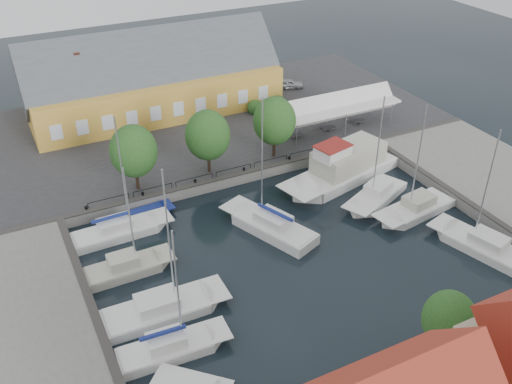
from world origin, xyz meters
TOP-DOWN VIEW (x-y plane):
  - ground at (0.00, 0.00)m, footprint 140.00×140.00m
  - north_quay at (0.00, 23.00)m, footprint 56.00×26.00m
  - west_quay at (-22.00, -2.00)m, footprint 12.00×24.00m
  - east_quay at (22.00, -2.00)m, footprint 12.00×24.00m
  - quay_edge_fittings at (0.02, 4.75)m, footprint 56.00×24.72m
  - warehouse at (-2.60, 28.36)m, footprint 28.56×14.00m
  - tent_canopy at (14.00, 14.50)m, footprint 14.00×4.00m
  - quay_trees at (-2.00, 12.00)m, footprint 18.20×4.20m
  - car_silver at (15.21, 27.15)m, footprint 3.99×2.57m
  - car_red at (-7.17, 19.49)m, footprint 2.26×4.38m
  - center_sailboat at (-0.66, 2.07)m, footprint 5.82×9.32m
  - trawler at (9.74, 6.66)m, footprint 13.64×6.88m
  - east_boat_a at (10.27, 2.06)m, footprint 8.01×5.46m
  - east_boat_b at (12.09, -1.25)m, footprint 8.39×3.83m
  - east_boat_c at (13.41, -7.87)m, footprint 4.87×8.89m
  - west_boat_a at (-12.07, 7.17)m, footprint 8.54×2.63m
  - west_boat_b at (-12.82, 2.18)m, footprint 6.91×2.46m
  - west_boat_c at (-11.85, -3.27)m, footprint 9.01×3.05m
  - west_boat_d at (-12.52, -6.94)m, footprint 7.54×2.61m
  - launch_nw at (-9.13, 8.94)m, footprint 4.54×2.06m

SIDE VIEW (x-z plane):
  - ground at x=0.00m, z-range 0.00..0.00m
  - launch_nw at x=-9.13m, z-range -0.35..0.53m
  - east_boat_c at x=13.41m, z-range -5.23..5.75m
  - west_boat_b at x=-12.82m, z-range -4.52..5.05m
  - west_boat_c at x=-11.85m, z-range -5.72..6.24m
  - east_boat_b at x=12.09m, z-range -5.29..5.81m
  - east_boat_a at x=10.27m, z-range -5.25..5.78m
  - west_boat_d at x=-12.52m, z-range -4.77..5.31m
  - west_boat_a at x=-12.07m, z-range -5.33..5.88m
  - center_sailboat at x=-0.66m, z-range -5.87..6.60m
  - north_quay at x=0.00m, z-range 0.00..1.00m
  - west_quay at x=-22.00m, z-range 0.00..1.00m
  - east_quay at x=22.00m, z-range 0.00..1.00m
  - trawler at x=9.74m, z-range -1.48..3.52m
  - quay_edge_fittings at x=0.02m, z-range 0.86..1.26m
  - car_silver at x=15.21m, z-range 1.00..2.26m
  - car_red at x=-7.17m, z-range 1.00..2.38m
  - tent_canopy at x=14.00m, z-range 2.27..5.10m
  - warehouse at x=-2.60m, z-range -0.35..9.20m
  - quay_trees at x=-2.00m, z-range 1.73..8.03m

